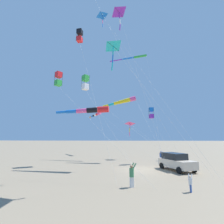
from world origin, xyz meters
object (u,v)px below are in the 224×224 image
Objects in this scene: kite_box_small_distant at (85,83)px; kite_box_long_streamer_right at (151,113)px; person_child_green_jacket at (190,182)px; kite_box_yellow_midlevel at (58,79)px; kite_delta_orange_high_right at (114,47)px; parked_car at (176,161)px; kite_delta_striped_overhead at (102,16)px; kite_box_red_high_left at (80,36)px; person_adult_flyer at (132,174)px; cooler_box at (170,164)px; kite_windsock_purple_drifting at (134,58)px; kite_windsock_long_streamer_left at (96,114)px; kite_delta_blue_topmost at (130,124)px; kite_delta_rainbow_low_near at (119,13)px; person_child_grey_jacket at (161,155)px; kite_windsock_checkered_midright at (124,101)px; kite_windsock_black_fish_shape at (89,110)px.

kite_box_small_distant is 10.98m from kite_box_long_streamer_right.
person_child_green_jacket is 0.11× the size of kite_box_yellow_midlevel.
kite_delta_orange_high_right is 7.92m from kite_box_yellow_midlevel.
kite_delta_striped_overhead is (0.69, 8.72, 20.05)m from parked_car.
kite_box_red_high_left reaches higher than person_child_green_jacket.
kite_box_small_distant reaches higher than person_adult_flyer.
kite_windsock_purple_drifting is (9.14, 4.29, 20.01)m from cooler_box.
kite_delta_blue_topmost is at bearing -131.17° from kite_windsock_long_streamer_left.
kite_box_long_streamer_right is (-4.44, -3.37, 1.19)m from kite_delta_blue_topmost.
kite_delta_rainbow_low_near reaches higher than kite_delta_orange_high_right.
person_child_grey_jacket reaches higher than person_child_green_jacket.
kite_box_long_streamer_right is (9.57, -8.18, -7.05)m from kite_box_red_high_left.
cooler_box is 17.19m from kite_box_yellow_midlevel.
kite_delta_striped_overhead is at bearing 156.33° from kite_windsock_checkered_midright.
kite_windsock_checkered_midright reaches higher than kite_windsock_black_fish_shape.
kite_delta_rainbow_low_near is 22.76m from kite_windsock_long_streamer_left.
kite_windsock_long_streamer_left is at bearing 55.70° from person_child_grey_jacket.
cooler_box is 10.47m from kite_delta_blue_topmost.
kite_delta_rainbow_low_near is (4.00, 1.17, 17.00)m from person_adult_flyer.
parked_car is 0.36× the size of kite_box_small_distant.
kite_box_red_high_left is (-3.67, 0.20, 7.50)m from kite_windsock_black_fish_shape.
kite_delta_rainbow_low_near is at bearing 153.85° from kite_box_long_streamer_right.
kite_delta_striped_overhead is (-7.16, 8.25, 20.18)m from person_child_grey_jacket.
person_child_green_jacket is 27.79m from kite_windsock_purple_drifting.
kite_delta_striped_overhead is 20.42m from kite_windsock_long_streamer_left.
kite_box_long_streamer_right is (12.16, -2.84, 6.41)m from person_adult_flyer.
kite_box_long_streamer_right is at bearing 4.46° from person_child_green_jacket.
person_adult_flyer is 0.21× the size of kite_delta_blue_topmost.
kite_box_small_distant is at bearing 76.59° from parked_car.
kite_delta_blue_topmost reaches higher than parked_car.
kite_delta_striped_overhead reaches higher than kite_box_yellow_midlevel.
kite_windsock_checkered_midright is at bearing 161.32° from kite_windsock_purple_drifting.
kite_box_yellow_midlevel reaches higher than person_child_green_jacket.
cooler_box is 10.82m from person_adult_flyer.
kite_delta_orange_high_right is at bearing -151.04° from kite_box_small_distant.
kite_delta_blue_topmost is at bearing 28.89° from parked_car.
kite_delta_rainbow_low_near is at bearing 47.78° from person_child_green_jacket.
person_adult_flyer is 16.19m from kite_box_small_distant.
kite_delta_orange_high_right is (-0.40, 1.26, 9.95)m from person_adult_flyer.
kite_delta_rainbow_low_near is (-10.85, 5.47, 17.09)m from person_child_grey_jacket.
parked_car is 0.23× the size of kite_windsock_purple_drifting.
person_child_grey_jacket is at bearing 4.41° from cooler_box.
kite_windsock_long_streamer_left is (21.04, 3.22, -5.29)m from kite_box_red_high_left.
kite_box_small_distant is at bearing 103.65° from kite_box_long_streamer_right.
person_child_grey_jacket is at bearing -26.73° from kite_delta_rainbow_low_near.
person_child_grey_jacket is at bearing -28.44° from kite_box_long_streamer_right.
kite_box_red_high_left is at bearing 164.77° from kite_delta_striped_overhead.
kite_delta_striped_overhead reaches higher than kite_box_long_streamer_right.
kite_box_red_high_left is (3.12, 9.17, 13.75)m from person_child_green_jacket.
kite_box_yellow_midlevel is at bearing 169.67° from kite_box_small_distant.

